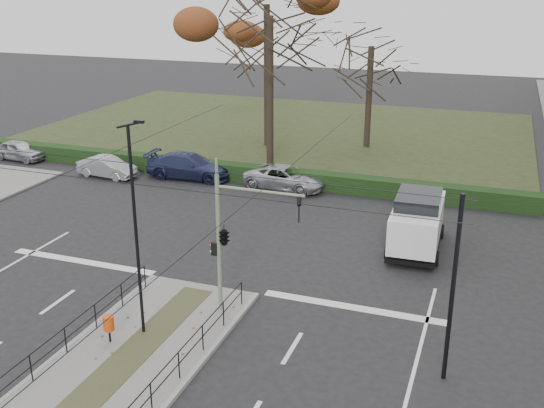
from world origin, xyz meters
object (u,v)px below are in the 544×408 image
at_px(white_van, 417,220).
at_px(bare_tree_near, 270,27).
at_px(parked_car_first, 19,150).
at_px(bare_tree_center, 371,54).
at_px(traffic_light, 226,234).
at_px(parked_car_fourth, 285,178).
at_px(litter_bin, 109,324).
at_px(parked_car_third, 190,166).
at_px(streetlamp_median_far, 136,230).
at_px(rust_tree, 267,4).
at_px(parked_car_second, 107,167).

height_order(white_van, bare_tree_near, bare_tree_near).
xyz_separation_m(parked_car_first, bare_tree_center, (21.40, 11.15, 6.00)).
xyz_separation_m(traffic_light, parked_car_fourth, (-2.74, 14.57, -2.46)).
bearing_deg(litter_bin, traffic_light, 49.45).
xyz_separation_m(parked_car_third, bare_tree_near, (4.05, 3.29, 8.06)).
bearing_deg(parked_car_third, streetlamp_median_far, -161.23).
relative_size(parked_car_first, bare_tree_center, 0.41).
relative_size(litter_bin, bare_tree_center, 0.10).
bearing_deg(streetlamp_median_far, white_van, 54.38).
xyz_separation_m(parked_car_third, white_van, (14.56, -6.20, 0.58)).
xyz_separation_m(litter_bin, streetlamp_median_far, (0.75, 0.92, 3.09)).
bearing_deg(bare_tree_center, traffic_light, -89.44).
bearing_deg(rust_tree, bare_tree_center, 16.02).
height_order(litter_bin, bare_tree_center, bare_tree_center).
bearing_deg(parked_car_third, parked_car_second, 104.40).
bearing_deg(litter_bin, streetlamp_median_far, 50.85).
bearing_deg(streetlamp_median_far, parked_car_first, 139.35).
bearing_deg(bare_tree_center, parked_car_fourth, -102.82).
distance_m(parked_car_third, white_van, 15.83).
height_order(parked_car_second, bare_tree_near, bare_tree_near).
bearing_deg(litter_bin, bare_tree_near, 95.48).
xyz_separation_m(streetlamp_median_far, bare_tree_center, (1.85, 27.93, 2.75)).
relative_size(streetlamp_median_far, parked_car_third, 1.40).
bearing_deg(white_van, rust_tree, 130.19).
bearing_deg(parked_car_first, bare_tree_center, -58.38).
relative_size(traffic_light, white_van, 1.02).
distance_m(litter_bin, white_van, 14.46).
bearing_deg(bare_tree_near, parked_car_third, -140.90).
relative_size(parked_car_first, parked_car_second, 1.01).
height_order(parked_car_first, bare_tree_near, bare_tree_near).
bearing_deg(rust_tree, parked_car_fourth, -63.63).
relative_size(parked_car_fourth, rust_tree, 0.37).
bearing_deg(white_van, bare_tree_center, 108.90).
bearing_deg(parked_car_second, traffic_light, -127.88).
distance_m(streetlamp_median_far, parked_car_first, 25.97).
bearing_deg(rust_tree, parked_car_second, -122.23).
relative_size(parked_car_first, white_van, 0.76).
bearing_deg(parked_car_first, rust_tree, -53.56).
bearing_deg(bare_tree_near, parked_car_fourth, -56.91).
bearing_deg(parked_car_fourth, rust_tree, 31.21).
xyz_separation_m(parked_car_fourth, rust_tree, (-4.44, 8.96, 9.25)).
distance_m(white_van, bare_tree_near, 16.02).
bearing_deg(bare_tree_near, white_van, -42.09).
distance_m(traffic_light, parked_car_first, 26.10).
xyz_separation_m(streetlamp_median_far, parked_car_second, (-11.70, 15.44, -3.28)).
bearing_deg(bare_tree_near, rust_tree, 112.07).
height_order(traffic_light, bare_tree_near, bare_tree_near).
height_order(parked_car_second, parked_car_third, parked_car_third).
distance_m(parked_car_fourth, bare_tree_center, 12.73).
relative_size(litter_bin, rust_tree, 0.07).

